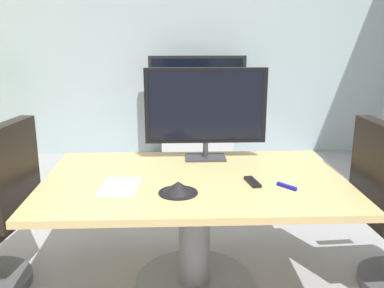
# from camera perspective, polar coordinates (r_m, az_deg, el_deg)

# --- Properties ---
(wall_back_glass_partition) EXTENTS (5.72, 0.10, 2.88)m
(wall_back_glass_partition) POSITION_cam_1_polar(r_m,az_deg,el_deg) (5.65, -2.43, 13.23)
(wall_back_glass_partition) COLOR #9EB2B7
(wall_back_glass_partition) RESTS_ON ground
(conference_table) EXTENTS (1.84, 1.18, 0.73)m
(conference_table) POSITION_cam_1_polar(r_m,az_deg,el_deg) (2.69, 0.22, -8.32)
(conference_table) COLOR tan
(conference_table) RESTS_ON ground
(tv_monitor) EXTENTS (0.84, 0.18, 0.64)m
(tv_monitor) POSITION_cam_1_polar(r_m,az_deg,el_deg) (2.94, 1.75, 4.78)
(tv_monitor) COLOR #333338
(tv_monitor) RESTS_ON conference_table
(wall_display_unit) EXTENTS (1.20, 0.36, 1.31)m
(wall_display_unit) POSITION_cam_1_polar(r_m,az_deg,el_deg) (5.43, 0.63, 2.55)
(wall_display_unit) COLOR #B7BABC
(wall_display_unit) RESTS_ON ground
(conference_phone) EXTENTS (0.22, 0.22, 0.07)m
(conference_phone) POSITION_cam_1_polar(r_m,az_deg,el_deg) (2.38, -1.98, -5.92)
(conference_phone) COLOR black
(conference_phone) RESTS_ON conference_table
(remote_control) EXTENTS (0.08, 0.18, 0.02)m
(remote_control) POSITION_cam_1_polar(r_m,az_deg,el_deg) (2.56, 7.98, -5.03)
(remote_control) COLOR black
(remote_control) RESTS_ON conference_table
(whiteboard_marker) EXTENTS (0.10, 0.11, 0.02)m
(whiteboard_marker) POSITION_cam_1_polar(r_m,az_deg,el_deg) (2.52, 12.43, -5.55)
(whiteboard_marker) COLOR #1919A5
(whiteboard_marker) RESTS_ON conference_table
(paper_notepad) EXTENTS (0.23, 0.31, 0.01)m
(paper_notepad) POSITION_cam_1_polar(r_m,az_deg,el_deg) (2.51, -9.78, -5.63)
(paper_notepad) COLOR white
(paper_notepad) RESTS_ON conference_table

